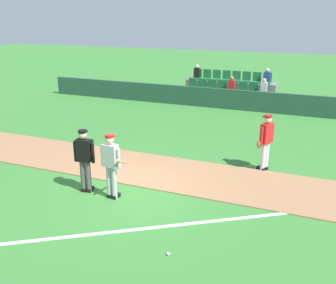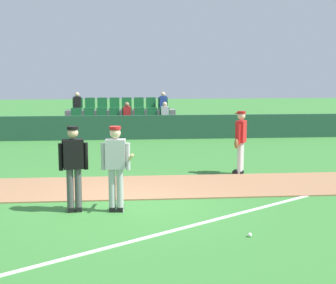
{
  "view_description": "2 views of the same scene",
  "coord_description": "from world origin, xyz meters",
  "px_view_note": "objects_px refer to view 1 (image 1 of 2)",
  "views": [
    {
      "loc": [
        4.76,
        -8.48,
        4.68
      ],
      "look_at": [
        0.73,
        1.37,
        1.07
      ],
      "focal_mm": 41.22,
      "sensor_mm": 36.0,
      "label": 1
    },
    {
      "loc": [
        0.06,
        -10.56,
        2.87
      ],
      "look_at": [
        1.15,
        1.25,
        1.17
      ],
      "focal_mm": 53.7,
      "sensor_mm": 36.0,
      "label": 2
    }
  ],
  "objects_px": {
    "umpire_home_plate": "(85,157)",
    "baseball": "(168,254)",
    "runner_red_jersey": "(266,141)",
    "batter_grey_jersey": "(111,164)"
  },
  "relations": [
    {
      "from": "umpire_home_plate",
      "to": "baseball",
      "type": "xyz_separation_m",
      "value": [
        3.18,
        -1.88,
        -0.96
      ]
    },
    {
      "from": "batter_grey_jersey",
      "to": "umpire_home_plate",
      "type": "height_order",
      "value": "same"
    },
    {
      "from": "umpire_home_plate",
      "to": "baseball",
      "type": "bearing_deg",
      "value": -30.65
    },
    {
      "from": "umpire_home_plate",
      "to": "baseball",
      "type": "distance_m",
      "value": 3.82
    },
    {
      "from": "umpire_home_plate",
      "to": "runner_red_jersey",
      "type": "relative_size",
      "value": 1.0
    },
    {
      "from": "baseball",
      "to": "runner_red_jersey",
      "type": "bearing_deg",
      "value": 78.53
    },
    {
      "from": "runner_red_jersey",
      "to": "baseball",
      "type": "xyz_separation_m",
      "value": [
        -1.06,
        -5.23,
        -0.93
      ]
    },
    {
      "from": "runner_red_jersey",
      "to": "baseball",
      "type": "relative_size",
      "value": 23.78
    },
    {
      "from": "batter_grey_jersey",
      "to": "runner_red_jersey",
      "type": "relative_size",
      "value": 1.0
    },
    {
      "from": "umpire_home_plate",
      "to": "runner_red_jersey",
      "type": "height_order",
      "value": "same"
    }
  ]
}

